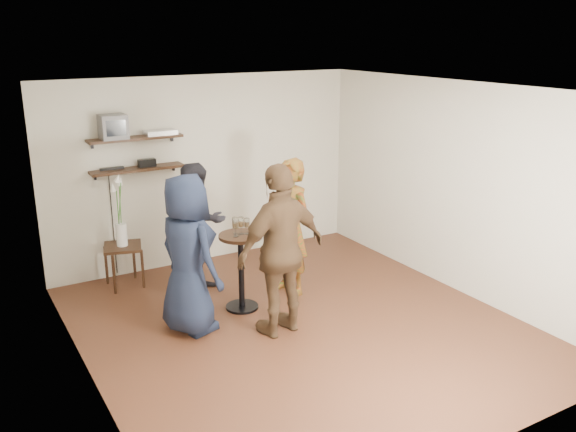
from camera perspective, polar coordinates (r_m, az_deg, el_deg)
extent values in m
cube|color=#452216|center=(6.91, 1.09, -10.41)|extent=(4.50, 5.00, 0.04)
cube|color=white|center=(6.16, 1.23, 11.97)|extent=(4.50, 5.00, 0.04)
cube|color=beige|center=(8.59, -7.73, 4.32)|extent=(4.50, 0.04, 2.60)
cube|color=beige|center=(4.60, 18.03, -7.72)|extent=(4.50, 0.04, 2.60)
cube|color=beige|center=(5.62, -18.99, -3.28)|extent=(0.04, 5.00, 2.60)
cube|color=beige|center=(7.81, 15.51, 2.57)|extent=(0.04, 5.00, 2.60)
cube|color=black|center=(8.02, -14.10, 7.08)|extent=(1.20, 0.25, 0.04)
cube|color=black|center=(8.10, -13.90, 4.29)|extent=(1.20, 0.25, 0.04)
cube|color=#59595B|center=(7.92, -16.08, 8.04)|extent=(0.32, 0.30, 0.30)
cube|color=silver|center=(8.11, -11.87, 7.67)|extent=(0.40, 0.24, 0.06)
cube|color=black|center=(8.12, -13.06, 4.87)|extent=(0.22, 0.10, 0.10)
cube|color=black|center=(8.06, -16.15, 4.29)|extent=(0.30, 0.05, 0.03)
cube|color=black|center=(8.01, -15.21, -2.80)|extent=(0.57, 0.57, 0.04)
cylinder|color=black|center=(7.90, -15.97, -5.28)|extent=(0.04, 0.04, 0.51)
cylinder|color=black|center=(7.99, -13.44, -4.83)|extent=(0.04, 0.04, 0.51)
cylinder|color=black|center=(8.23, -16.64, -4.42)|extent=(0.04, 0.04, 0.51)
cylinder|color=black|center=(8.31, -14.21, -4.01)|extent=(0.04, 0.04, 0.51)
cylinder|color=white|center=(7.96, -15.30, -1.68)|extent=(0.14, 0.14, 0.29)
cylinder|color=#327722|center=(7.87, -15.61, 0.35)|extent=(0.01, 0.07, 0.54)
cone|color=white|center=(7.77, -16.08, 2.62)|extent=(0.07, 0.08, 0.12)
cylinder|color=#327722|center=(7.88, -15.40, 0.61)|extent=(0.03, 0.05, 0.60)
cone|color=white|center=(7.81, -15.43, 3.19)|extent=(0.10, 0.12, 0.12)
cylinder|color=#327722|center=(7.84, -15.48, 0.76)|extent=(0.09, 0.08, 0.65)
cone|color=white|center=(7.72, -15.64, 3.46)|extent=(0.13, 0.12, 0.13)
cylinder|color=black|center=(7.00, -4.47, -1.89)|extent=(0.50, 0.50, 0.04)
cylinder|color=black|center=(7.16, -4.39, -5.27)|extent=(0.07, 0.07, 0.85)
cylinder|color=black|center=(7.33, -4.32, -8.45)|extent=(0.39, 0.39, 0.03)
cylinder|color=silver|center=(6.93, -4.90, -1.91)|extent=(0.06, 0.06, 0.00)
cylinder|color=silver|center=(6.92, -4.91, -1.52)|extent=(0.01, 0.01, 0.10)
cylinder|color=silver|center=(6.88, -4.93, -0.68)|extent=(0.07, 0.07, 0.12)
cylinder|color=tan|center=(6.89, -4.92, -0.87)|extent=(0.07, 0.07, 0.06)
cylinder|color=silver|center=(7.01, -3.85, -1.67)|extent=(0.05, 0.05, 0.00)
cylinder|color=silver|center=(7.00, -3.85, -1.33)|extent=(0.01, 0.01, 0.08)
cylinder|color=silver|center=(6.97, -3.87, -0.62)|extent=(0.06, 0.06, 0.10)
cylinder|color=tan|center=(6.98, -3.86, -0.78)|extent=(0.06, 0.06, 0.05)
cylinder|color=silver|center=(7.03, -4.96, -1.65)|extent=(0.06, 0.06, 0.00)
cylinder|color=silver|center=(7.01, -4.96, -1.30)|extent=(0.01, 0.01, 0.09)
cylinder|color=silver|center=(6.98, -4.98, -0.54)|extent=(0.07, 0.07, 0.11)
cylinder|color=tan|center=(6.99, -4.98, -0.72)|extent=(0.06, 0.06, 0.06)
cylinder|color=silver|center=(7.01, -4.40, -1.68)|extent=(0.06, 0.06, 0.00)
cylinder|color=silver|center=(6.99, -4.41, -1.32)|extent=(0.01, 0.01, 0.09)
cylinder|color=silver|center=(6.96, -4.43, -0.55)|extent=(0.07, 0.07, 0.11)
cylinder|color=tan|center=(6.97, -4.43, -0.73)|extent=(0.06, 0.06, 0.06)
imported|color=#A42912|center=(7.45, 0.22, -1.06)|extent=(0.50, 0.68, 1.70)
imported|color=black|center=(7.56, -8.34, -1.19)|extent=(0.95, 0.83, 1.65)
imported|color=black|center=(6.57, -9.35, -3.59)|extent=(0.77, 0.97, 1.75)
imported|color=#4C3420|center=(6.42, -0.62, -3.25)|extent=(1.16, 0.62, 1.87)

